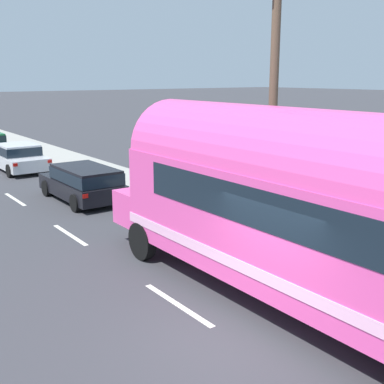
# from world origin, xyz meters

# --- Properties ---
(ground_plane) EXTENTS (300.00, 300.00, 0.00)m
(ground_plane) POSITION_xyz_m (0.00, 0.00, 0.00)
(ground_plane) COLOR #38383D
(lane_markings) EXTENTS (3.97, 80.00, 0.01)m
(lane_markings) POSITION_xyz_m (2.70, 12.99, 0.00)
(lane_markings) COLOR silver
(lane_markings) RESTS_ON ground
(sidewalk_slab) EXTENTS (2.60, 90.00, 0.15)m
(sidewalk_slab) POSITION_xyz_m (5.14, 10.00, 0.07)
(sidewalk_slab) COLOR #9E9B93
(sidewalk_slab) RESTS_ON ground
(utility_pole) EXTENTS (1.80, 0.24, 8.50)m
(utility_pole) POSITION_xyz_m (4.26, 3.49, 4.42)
(utility_pole) COLOR brown
(utility_pole) RESTS_ON ground
(painted_bus) EXTENTS (2.62, 12.21, 4.12)m
(painted_bus) POSITION_xyz_m (1.92, -0.17, 2.30)
(painted_bus) COLOR #EA4C9E
(painted_bus) RESTS_ON ground
(car_lead) EXTENTS (1.96, 4.34, 1.37)m
(car_lead) POSITION_xyz_m (2.08, 11.20, 0.79)
(car_lead) COLOR black
(car_lead) RESTS_ON ground
(car_second) EXTENTS (2.01, 4.50, 1.37)m
(car_second) POSITION_xyz_m (2.02, 18.99, 0.74)
(car_second) COLOR silver
(car_second) RESTS_ON ground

